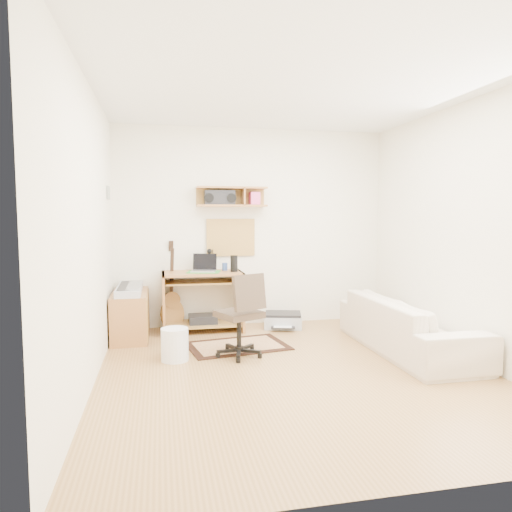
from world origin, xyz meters
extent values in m
cube|color=#A87B46|center=(0.00, 0.00, -0.01)|extent=(3.60, 4.00, 0.01)
cube|color=white|center=(0.00, 0.00, 2.60)|extent=(3.60, 4.00, 0.01)
cube|color=white|center=(0.00, 2.00, 1.30)|extent=(3.60, 0.01, 2.60)
cube|color=white|center=(-1.80, 0.00, 1.30)|extent=(0.01, 4.00, 2.60)
cube|color=white|center=(1.80, 0.00, 1.30)|extent=(0.01, 4.00, 2.60)
cube|color=#AF733E|center=(-0.30, 1.88, 1.70)|extent=(0.90, 0.25, 0.26)
cube|color=tan|center=(-0.30, 1.98, 1.17)|extent=(0.64, 0.03, 0.49)
cube|color=#4C8CBF|center=(-1.79, 1.50, 1.72)|extent=(0.02, 0.20, 0.15)
cylinder|color=black|center=(-0.31, 1.68, 0.85)|extent=(0.09, 0.09, 0.21)
cylinder|color=#3654A4|center=(-0.40, 1.83, 0.80)|extent=(0.07, 0.07, 0.10)
cube|color=black|center=(-0.46, 1.87, 1.68)|extent=(0.39, 0.18, 0.20)
cube|color=beige|center=(-0.39, 0.92, 0.01)|extent=(1.18, 0.89, 0.01)
cube|color=#AF733E|center=(-1.58, 1.55, 0.28)|extent=(0.40, 0.90, 0.55)
cube|color=#B2B5BA|center=(-1.58, 1.55, 0.59)|extent=(0.28, 0.90, 0.08)
cylinder|color=white|center=(-1.09, 0.55, 0.16)|extent=(0.36, 0.36, 0.33)
cube|color=#A5A8AA|center=(0.34, 1.69, 0.09)|extent=(0.56, 0.48, 0.18)
imported|color=beige|center=(1.38, 0.38, 0.38)|extent=(0.57, 1.96, 0.77)
camera|label=1|loc=(-1.22, -4.12, 1.46)|focal=32.76mm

